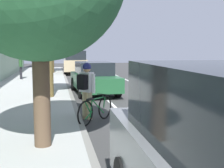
# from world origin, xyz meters

# --- Properties ---
(ground) EXTENTS (61.23, 61.23, 0.00)m
(ground) POSITION_xyz_m (0.00, 0.00, 0.00)
(ground) COLOR #373737
(sidewalk) EXTENTS (3.96, 38.27, 0.12)m
(sidewalk) POSITION_xyz_m (3.68, 0.00, 0.06)
(sidewalk) COLOR #A7A9A5
(sidewalk) RESTS_ON ground
(curb_edge) EXTENTS (0.16, 38.27, 0.12)m
(curb_edge) POSITION_xyz_m (1.62, 0.00, 0.06)
(curb_edge) COLOR gray
(curb_edge) RESTS_ON ground
(lane_stripe_centre) EXTENTS (0.14, 35.80, 0.01)m
(lane_stripe_centre) POSITION_xyz_m (-2.52, -1.24, 0.00)
(lane_stripe_centre) COLOR white
(lane_stripe_centre) RESTS_ON ground
(lane_stripe_bike_edge) EXTENTS (0.12, 38.27, 0.01)m
(lane_stripe_bike_edge) POSITION_xyz_m (0.15, 0.00, 0.00)
(lane_stripe_bike_edge) COLOR white
(lane_stripe_bike_edge) RESTS_ON ground
(parked_suv_tan_nearest) EXTENTS (2.15, 4.79, 1.99)m
(parked_suv_tan_nearest) POSITION_xyz_m (0.59, -11.46, 1.03)
(parked_suv_tan_nearest) COLOR tan
(parked_suv_tan_nearest) RESTS_ON ground
(parked_sedan_green_second) EXTENTS (2.04, 4.50, 1.52)m
(parked_sedan_green_second) POSITION_xyz_m (0.48, 0.23, 0.75)
(parked_sedan_green_second) COLOR #1E512D
(parked_sedan_green_second) RESTS_ON ground
(bicycle_at_curb) EXTENTS (1.19, 1.36, 0.78)m
(bicycle_at_curb) POSITION_xyz_m (1.16, 5.84, 0.39)
(bicycle_at_curb) COLOR black
(bicycle_at_curb) RESTS_ON ground
(cyclist_with_backpack) EXTENTS (0.54, 0.55, 1.73)m
(cyclist_with_backpack) POSITION_xyz_m (1.37, 5.41, 1.06)
(cyclist_with_backpack) COLOR #C6B284
(cyclist_with_backpack) RESTS_ON ground
(street_tree_near_cyclist) EXTENTS (3.05, 3.05, 5.58)m
(street_tree_near_cyclist) POSITION_xyz_m (2.56, -11.59, 4.50)
(street_tree_near_cyclist) COLOR brown
(street_tree_near_cyclist) RESTS_ON sidewalk
(street_tree_mid_block) EXTENTS (2.29, 2.29, 4.86)m
(street_tree_mid_block) POSITION_xyz_m (2.56, 1.54, 3.89)
(street_tree_mid_block) COLOR brown
(street_tree_mid_block) RESTS_ON sidewalk
(pedestrian_on_phone) EXTENTS (0.29, 0.61, 1.68)m
(pedestrian_on_phone) POSITION_xyz_m (4.58, -6.42, 1.07)
(pedestrian_on_phone) COLOR black
(pedestrian_on_phone) RESTS_ON sidewalk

